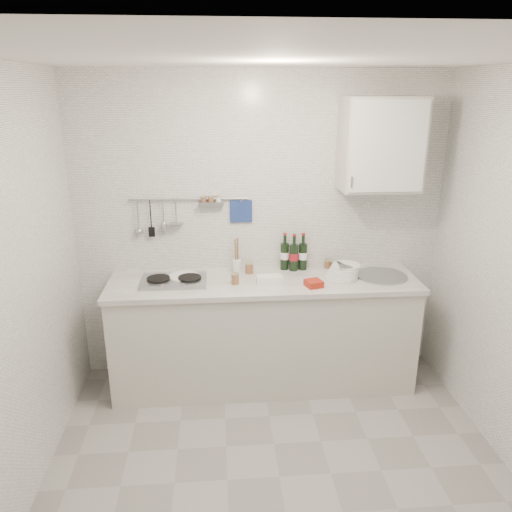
{
  "coord_description": "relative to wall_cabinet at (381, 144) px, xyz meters",
  "views": [
    {
      "loc": [
        -0.36,
        -2.54,
        2.36
      ],
      "look_at": [
        -0.08,
        0.9,
        1.19
      ],
      "focal_mm": 35.0,
      "sensor_mm": 36.0,
      "label": 1
    }
  ],
  "objects": [
    {
      "name": "jar_b",
      "position": [
        -0.34,
        0.12,
        -0.99
      ],
      "size": [
        0.06,
        0.06,
        0.07
      ],
      "rotation": [
        0.0,
        0.0,
        -0.38
      ],
      "color": "brown",
      "rests_on": "counter"
    },
    {
      "name": "ceiling",
      "position": [
        -0.9,
        -1.22,
        0.55
      ],
      "size": [
        3.0,
        3.0,
        0.0
      ],
      "primitive_type": "plane",
      "rotation": [
        3.14,
        0.0,
        0.0
      ],
      "color": "silver",
      "rests_on": "back_wall"
    },
    {
      "name": "jar_d",
      "position": [
        -1.13,
        -0.19,
        -0.98
      ],
      "size": [
        0.06,
        0.06,
        0.09
      ],
      "rotation": [
        0.0,
        0.0,
        -0.19
      ],
      "color": "brown",
      "rests_on": "counter"
    },
    {
      "name": "back_wall",
      "position": [
        -0.9,
        0.18,
        -0.7
      ],
      "size": [
        3.0,
        0.02,
        2.5
      ],
      "primitive_type": "cube",
      "color": "silver",
      "rests_on": "floor"
    },
    {
      "name": "wall_left",
      "position": [
        -2.4,
        -1.22,
        -0.7
      ],
      "size": [
        0.02,
        2.8,
        2.5
      ],
      "primitive_type": "cube",
      "color": "silver",
      "rests_on": "floor"
    },
    {
      "name": "jar_c",
      "position": [
        -0.29,
        0.05,
        -0.99
      ],
      "size": [
        0.06,
        0.06,
        0.08
      ],
      "rotation": [
        0.0,
        0.0,
        0.1
      ],
      "color": "brown",
      "rests_on": "counter"
    },
    {
      "name": "wall_cabinet",
      "position": [
        0.0,
        0.0,
        0.0
      ],
      "size": [
        0.6,
        0.38,
        0.7
      ],
      "color": "#B9B6AA",
      "rests_on": "back_wall"
    },
    {
      "name": "strawberry_punnet",
      "position": [
        -0.53,
        -0.28,
        -1.01
      ],
      "size": [
        0.15,
        0.15,
        0.05
      ],
      "primitive_type": "cube",
      "rotation": [
        0.0,
        0.0,
        0.29
      ],
      "color": "red",
      "rests_on": "counter"
    },
    {
      "name": "jar_a",
      "position": [
        -1.0,
        0.04,
        -0.98
      ],
      "size": [
        0.07,
        0.07,
        0.09
      ],
      "rotation": [
        0.0,
        0.0,
        -0.41
      ],
      "color": "brown",
      "rests_on": "counter"
    },
    {
      "name": "floor",
      "position": [
        -0.9,
        -1.22,
        -1.95
      ],
      "size": [
        3.0,
        3.0,
        0.0
      ],
      "primitive_type": "plane",
      "color": "gray",
      "rests_on": "ground"
    },
    {
      "name": "counter",
      "position": [
        -0.89,
        -0.12,
        -1.52
      ],
      "size": [
        2.44,
        0.64,
        0.96
      ],
      "color": "#B9B6AA",
      "rests_on": "floor"
    },
    {
      "name": "utensil_crock",
      "position": [
        -1.1,
        0.07,
        -0.96
      ],
      "size": [
        0.07,
        0.07,
        0.3
      ],
      "rotation": [
        0.0,
        0.0,
        -0.12
      ],
      "color": "white",
      "rests_on": "counter"
    },
    {
      "name": "wall_rail",
      "position": [
        -1.5,
        0.15,
        -0.52
      ],
      "size": [
        0.98,
        0.09,
        0.34
      ],
      "color": "#93969B",
      "rests_on": "back_wall"
    },
    {
      "name": "butter_dish",
      "position": [
        -0.86,
        -0.19,
        -1.0
      ],
      "size": [
        0.2,
        0.1,
        0.06
      ],
      "primitive_type": "cube",
      "rotation": [
        0.0,
        0.0,
        0.0
      ],
      "color": "white",
      "rests_on": "counter"
    },
    {
      "name": "wine_bottles",
      "position": [
        -0.63,
        0.1,
        -0.87
      ],
      "size": [
        0.22,
        0.11,
        0.31
      ],
      "rotation": [
        0.0,
        0.0,
        -0.11
      ],
      "color": "black",
      "rests_on": "counter"
    },
    {
      "name": "plate_stack_sink",
      "position": [
        -0.26,
        -0.12,
        -0.98
      ],
      "size": [
        0.28,
        0.27,
        0.11
      ],
      "rotation": [
        0.0,
        0.0,
        0.26
      ],
      "color": "white",
      "rests_on": "counter"
    },
    {
      "name": "plate_stack_hob",
      "position": [
        -1.53,
        -0.07,
        -1.01
      ],
      "size": [
        0.25,
        0.25,
        0.03
      ],
      "rotation": [
        0.0,
        0.0,
        -0.07
      ],
      "color": "#546BC0",
      "rests_on": "counter"
    }
  ]
}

